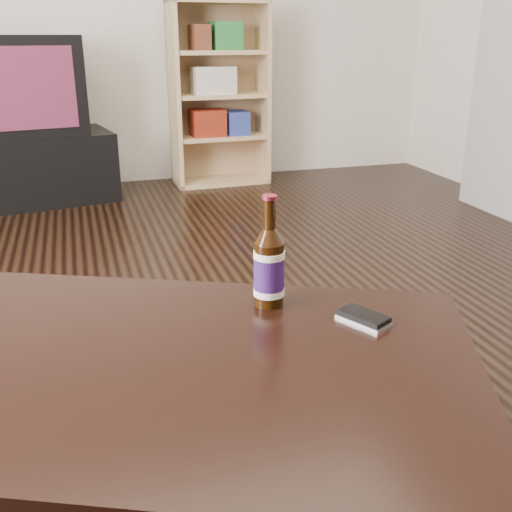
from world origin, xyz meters
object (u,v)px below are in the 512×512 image
object	(u,v)px
tv_stand	(24,169)
tv	(13,86)
beer_bottle	(269,268)
phone	(364,318)
bookshelf	(217,91)
coffee_table	(139,386)

from	to	relation	value
tv_stand	tv	xyz separation A→B (m)	(0.00, -0.00, 0.52)
tv	beer_bottle	distance (m)	3.06
tv_stand	phone	bearing A→B (deg)	-85.01
beer_bottle	tv	bearing A→B (deg)	103.54
bookshelf	beer_bottle	distance (m)	3.23
tv_stand	tv	size ratio (longest dim) A/B	1.27
bookshelf	coffee_table	distance (m)	3.46
bookshelf	coffee_table	bearing A→B (deg)	-108.10
bookshelf	beer_bottle	world-z (taller)	bookshelf
tv	phone	size ratio (longest dim) A/B	7.22
bookshelf	phone	world-z (taller)	bookshelf
beer_bottle	phone	world-z (taller)	beer_bottle
tv	beer_bottle	xyz separation A→B (m)	(0.71, -2.97, -0.18)
tv_stand	phone	world-z (taller)	phone
tv_stand	coffee_table	xyz separation A→B (m)	(0.40, -3.12, 0.19)
coffee_table	phone	world-z (taller)	phone
beer_bottle	bookshelf	bearing A→B (deg)	78.68
bookshelf	beer_bottle	bearing A→B (deg)	-103.54
beer_bottle	phone	bearing A→B (deg)	-40.32
coffee_table	beer_bottle	distance (m)	0.38
coffee_table	tv	bearing A→B (deg)	97.40
bookshelf	phone	distance (m)	3.34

